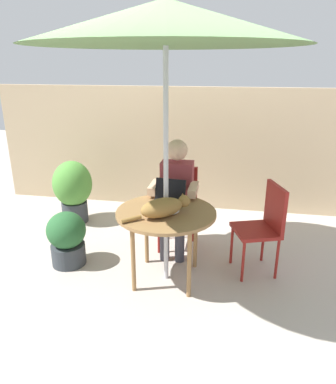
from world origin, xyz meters
TOP-DOWN VIEW (x-y plane):
  - ground_plane at (0.00, 0.00)m, footprint 14.00×14.00m
  - fence_back at (0.00, 1.91)m, footprint 5.60×0.08m
  - patio_table at (0.00, 0.00)m, footprint 0.92×0.92m
  - patio_umbrella at (0.00, 0.00)m, footprint 2.22×2.22m
  - chair_occupied at (0.00, 0.73)m, footprint 0.40×0.40m
  - chair_empty at (0.91, 0.32)m, footprint 0.51×0.51m
  - person_seated at (-0.00, 0.57)m, footprint 0.48×0.48m
  - laptop at (-0.01, 0.22)m, footprint 0.32×0.28m
  - cat at (0.01, -0.11)m, footprint 0.55×0.42m
  - potted_plant_near_fence at (-1.05, 0.08)m, footprint 0.39×0.39m
  - potted_plant_by_chair at (-1.43, 1.09)m, footprint 0.50×0.50m

SIDE VIEW (x-z plane):
  - ground_plane at x=0.00m, z-range 0.00..0.00m
  - potted_plant_near_fence at x=-1.05m, z-range 0.01..0.59m
  - potted_plant_by_chair at x=-1.43m, z-range 0.05..0.87m
  - chair_occupied at x=0.00m, z-range 0.08..0.98m
  - chair_empty at x=0.91m, z-range 0.08..0.98m
  - patio_table at x=0.00m, z-range 0.29..1.00m
  - person_seated at x=0.00m, z-range 0.08..1.32m
  - laptop at x=-0.01m, z-range 0.66..0.88m
  - cat at x=0.01m, z-range 0.70..0.88m
  - fence_back at x=0.00m, z-range 0.00..1.69m
  - patio_umbrella at x=0.00m, z-range 1.05..3.50m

